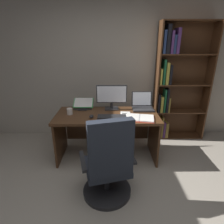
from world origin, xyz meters
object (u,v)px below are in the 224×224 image
at_px(reading_stand_with_book, 83,104).
at_px(coffee_mug, 70,111).
at_px(bookshelf, 175,84).
at_px(open_binder, 140,118).
at_px(desk, 107,124).
at_px(office_chair, 109,166).
at_px(computer_mouse, 91,116).
at_px(monitor, 112,97).
at_px(laptop, 142,106).
at_px(keyboard, 112,117).
at_px(pen, 127,114).
at_px(notepad, 125,114).

xyz_separation_m(reading_stand_with_book, coffee_mug, (-0.17, -0.30, -0.02)).
bearing_deg(bookshelf, open_binder, -131.17).
xyz_separation_m(desk, office_chair, (0.03, -0.97, -0.09)).
height_order(computer_mouse, open_binder, computer_mouse).
distance_m(office_chair, computer_mouse, 0.86).
bearing_deg(monitor, desk, -114.95).
distance_m(laptop, reading_stand_with_book, 0.99).
xyz_separation_m(computer_mouse, reading_stand_with_book, (-0.17, 0.44, 0.05)).
distance_m(office_chair, open_binder, 0.89).
relative_size(keyboard, pen, 3.00).
relative_size(monitor, open_binder, 1.07).
xyz_separation_m(desk, computer_mouse, (-0.22, -0.21, 0.23)).
height_order(bookshelf, laptop, bookshelf).
distance_m(laptop, notepad, 0.40).
bearing_deg(bookshelf, monitor, -158.66).
xyz_separation_m(laptop, keyboard, (-0.51, -0.38, -0.04)).
bearing_deg(notepad, open_binder, -41.13).
bearing_deg(reading_stand_with_book, coffee_mug, -119.20).
bearing_deg(desk, pen, -16.70).
xyz_separation_m(monitor, computer_mouse, (-0.30, -0.37, -0.18)).
bearing_deg(open_binder, keyboard, -176.00).
distance_m(computer_mouse, open_binder, 0.70).
height_order(monitor, reading_stand_with_book, monitor).
xyz_separation_m(monitor, coffee_mug, (-0.64, -0.24, -0.16)).
bearing_deg(coffee_mug, monitor, 20.09).
height_order(open_binder, notepad, open_binder).
xyz_separation_m(bookshelf, reading_stand_with_book, (-1.65, -0.39, -0.25)).
relative_size(laptop, notepad, 1.61).
relative_size(computer_mouse, pen, 0.74).
height_order(laptop, pen, laptop).
height_order(monitor, laptop, monitor).
distance_m(computer_mouse, pen, 0.54).
bearing_deg(laptop, monitor, -179.13).
xyz_separation_m(office_chair, open_binder, (0.45, 0.71, 0.30)).
bearing_deg(desk, keyboard, -70.24).
bearing_deg(notepad, bookshelf, 36.40).
distance_m(office_chair, keyboard, 0.82).
bearing_deg(laptop, bookshelf, 34.25).
xyz_separation_m(desk, laptop, (0.59, 0.17, 0.26)).
distance_m(monitor, keyboard, 0.42).
bearing_deg(monitor, pen, -48.10).
height_order(desk, bookshelf, bookshelf).
bearing_deg(bookshelf, pen, -143.02).
relative_size(monitor, keyboard, 1.18).
bearing_deg(desk, notepad, -17.81).
xyz_separation_m(laptop, notepad, (-0.30, -0.26, -0.05)).
xyz_separation_m(computer_mouse, open_binder, (0.70, -0.05, -0.01)).
bearing_deg(notepad, laptop, 40.71).
relative_size(laptop, coffee_mug, 3.55).
bearing_deg(laptop, open_binder, -104.23).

